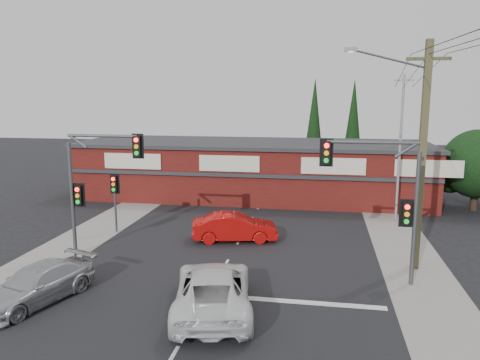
% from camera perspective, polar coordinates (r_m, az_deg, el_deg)
% --- Properties ---
extents(ground, '(120.00, 120.00, 0.00)m').
position_cam_1_polar(ground, '(20.15, -2.91, -12.17)').
color(ground, black).
rests_on(ground, ground).
extents(road_strip, '(14.00, 70.00, 0.01)m').
position_cam_1_polar(road_strip, '(24.75, -0.33, -7.82)').
color(road_strip, black).
rests_on(road_strip, ground).
extents(verge_left, '(3.00, 70.00, 0.02)m').
position_cam_1_polar(verge_left, '(27.49, -18.16, -6.48)').
color(verge_left, gray).
rests_on(verge_left, ground).
extents(verge_right, '(3.00, 70.00, 0.02)m').
position_cam_1_polar(verge_right, '(24.77, 19.63, -8.41)').
color(verge_right, gray).
rests_on(verge_right, ground).
extents(stop_line, '(6.50, 0.35, 0.01)m').
position_cam_1_polar(stop_line, '(18.35, 7.08, -14.53)').
color(stop_line, silver).
rests_on(stop_line, ground).
extents(white_suv, '(3.77, 6.21, 1.61)m').
position_cam_1_polar(white_suv, '(17.32, -3.31, -13.15)').
color(white_suv, silver).
rests_on(white_suv, ground).
extents(silver_suv, '(3.27, 5.09, 1.37)m').
position_cam_1_polar(silver_suv, '(19.56, -23.55, -11.59)').
color(silver_suv, '#B0B4B6').
rests_on(silver_suv, ground).
extents(red_sedan, '(4.75, 2.49, 1.49)m').
position_cam_1_polar(red_sedan, '(25.14, -0.63, -5.77)').
color(red_sedan, '#B90D0B').
rests_on(red_sedan, ground).
extents(lane_dashes, '(0.12, 33.25, 0.01)m').
position_cam_1_polar(lane_dashes, '(18.21, -4.48, -14.68)').
color(lane_dashes, silver).
rests_on(lane_dashes, ground).
extents(shop_building, '(27.30, 8.40, 4.22)m').
position_cam_1_polar(shop_building, '(35.95, 1.50, 1.37)').
color(shop_building, '#4E120F').
rests_on(shop_building, ground).
extents(tree_cluster, '(5.90, 5.10, 5.50)m').
position_cam_1_polar(tree_cluster, '(35.52, 27.01, 1.38)').
color(tree_cluster, '#2D2116').
rests_on(tree_cluster, ground).
extents(conifer_near, '(1.80, 1.80, 9.25)m').
position_cam_1_polar(conifer_near, '(42.22, 9.03, 7.13)').
color(conifer_near, '#2D2116').
rests_on(conifer_near, ground).
extents(conifer_far, '(1.80, 1.80, 9.25)m').
position_cam_1_polar(conifer_far, '(44.30, 13.64, 7.11)').
color(conifer_far, '#2D2116').
rests_on(conifer_far, ground).
extents(traffic_mast_left, '(3.77, 0.27, 5.97)m').
position_cam_1_polar(traffic_mast_left, '(23.09, -17.61, 0.42)').
color(traffic_mast_left, '#47494C').
rests_on(traffic_mast_left, ground).
extents(traffic_mast_right, '(3.96, 0.27, 5.97)m').
position_cam_1_polar(traffic_mast_right, '(19.70, 17.53, -1.16)').
color(traffic_mast_right, '#47494C').
rests_on(traffic_mast_right, ground).
extents(pedestal_signal, '(0.55, 0.27, 3.38)m').
position_cam_1_polar(pedestal_signal, '(27.23, -15.03, -1.28)').
color(pedestal_signal, '#47494C').
rests_on(pedestal_signal, ground).
extents(utility_pole, '(4.38, 0.59, 10.00)m').
position_cam_1_polar(utility_pole, '(21.67, 21.00, 3.52)').
color(utility_pole, brown).
rests_on(utility_pole, ground).
extents(steel_pole, '(1.20, 0.16, 9.00)m').
position_cam_1_polar(steel_pole, '(30.68, 18.93, 4.12)').
color(steel_pole, gray).
rests_on(steel_pole, ground).
extents(power_lines, '(2.01, 29.00, 1.22)m').
position_cam_1_polar(power_lines, '(16.32, 25.93, 14.04)').
color(power_lines, black).
rests_on(power_lines, ground).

